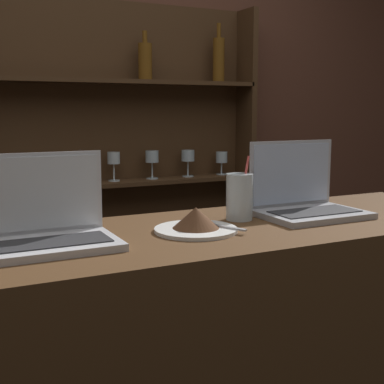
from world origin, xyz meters
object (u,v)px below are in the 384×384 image
at_px(water_glass, 239,197).
at_px(cake_plate, 196,222).
at_px(laptop_near, 49,225).
at_px(laptop_far, 305,199).

bearing_deg(water_glass, cake_plate, -155.86).
distance_m(laptop_near, laptop_far, 0.79).
bearing_deg(laptop_near, water_glass, 5.70).
height_order(laptop_near, laptop_far, laptop_far).
relative_size(laptop_near, water_glass, 1.61).
relative_size(cake_plate, water_glass, 1.18).
xyz_separation_m(laptop_near, laptop_far, (0.79, 0.03, 0.00)).
bearing_deg(laptop_far, water_glass, 172.60).
distance_m(cake_plate, water_glass, 0.21).
relative_size(laptop_near, cake_plate, 1.36).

